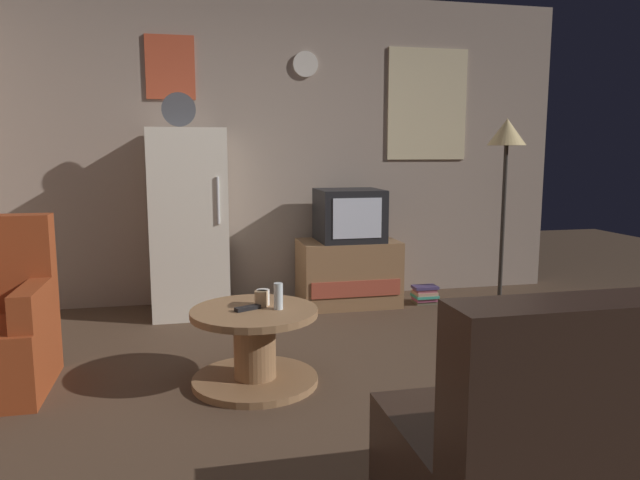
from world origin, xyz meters
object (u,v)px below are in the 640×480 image
mug_ceramic_white (263,297)px  remote_control (248,308)px  crt_tv (349,215)px  standing_lamp (506,147)px  tv_stand (348,273)px  fridge (189,222)px  wine_glass (278,296)px  coffee_table (255,347)px  mug_ceramic_tan (261,299)px  book_stack (425,295)px

mug_ceramic_white → remote_control: (-0.10, -0.10, -0.03)m
crt_tv → standing_lamp: bearing=-14.6°
tv_stand → crt_tv: bearing=-8.3°
fridge → wine_glass: bearing=-74.0°
standing_lamp → crt_tv: bearing=165.4°
remote_control → coffee_table: bearing=-4.7°
wine_glass → fridge: bearing=106.0°
crt_tv → wine_glass: size_ratio=3.60×
fridge → coffee_table: fridge is taller
crt_tv → mug_ceramic_white: crt_tv is taller
wine_glass → remote_control: bearing=173.6°
crt_tv → wine_glass: bearing=-117.8°
mug_ceramic_tan → crt_tv: bearing=58.6°
fridge → mug_ceramic_white: (0.40, -1.55, -0.27)m
tv_stand → mug_ceramic_tan: (-0.94, -1.56, 0.20)m
tv_stand → coffee_table: (-0.99, -1.61, -0.06)m
coffee_table → mug_ceramic_white: size_ratio=8.00×
fridge → standing_lamp: size_ratio=1.11×
standing_lamp → mug_ceramic_white: size_ratio=17.67×
crt_tv → mug_ceramic_tan: size_ratio=6.00×
standing_lamp → wine_glass: standing_lamp is taller
mug_ceramic_white → coffee_table: bearing=-126.7°
crt_tv → fridge: bearing=179.0°
crt_tv → mug_ceramic_white: (-0.94, -1.52, -0.30)m
crt_tv → mug_ceramic_tan: (-0.95, -1.56, -0.30)m
standing_lamp → wine_glass: 2.63m
remote_control → crt_tv: bearing=32.4°
crt_tv → tv_stand: bearing=171.7°
crt_tv → mug_ceramic_tan: bearing=-121.4°
fridge → tv_stand: 1.41m
coffee_table → book_stack: (1.66, 1.49, -0.14)m
remote_control → wine_glass: bearing=-31.3°
tv_stand → remote_control: 1.93m
tv_stand → book_stack: tv_stand is taller
tv_stand → wine_glass: bearing=-117.6°
coffee_table → mug_ceramic_white: bearing=53.3°
standing_lamp → mug_ceramic_tan: 2.67m
tv_stand → crt_tv: (0.01, -0.00, 0.50)m
wine_glass → mug_ceramic_tan: (-0.09, 0.08, -0.03)m
mug_ceramic_tan → book_stack: 2.20m
fridge → mug_ceramic_tan: fridge is taller
crt_tv → mug_ceramic_tan: crt_tv is taller
crt_tv → coffee_table: crt_tv is taller
mug_ceramic_white → book_stack: mug_ceramic_white is taller
coffee_table → wine_glass: (0.13, -0.03, 0.30)m
mug_ceramic_white → mug_ceramic_tan: bearing=-113.5°
standing_lamp → wine_glass: (-2.12, -1.31, -0.84)m
crt_tv → book_stack: (0.66, -0.12, -0.70)m
book_stack → standing_lamp: bearing=-19.3°
fridge → book_stack: bearing=-4.0°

